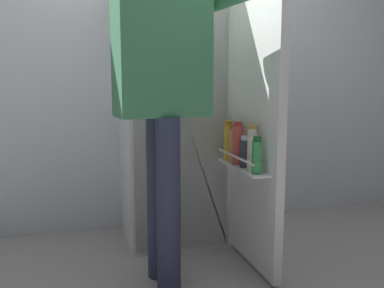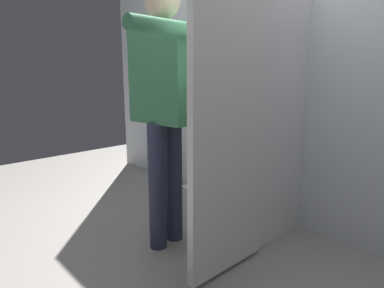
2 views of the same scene
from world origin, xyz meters
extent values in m
plane|color=gray|center=(0.00, 0.00, 0.00)|extent=(6.51, 6.51, 0.00)
cube|color=silver|center=(0.00, 0.86, 1.31)|extent=(4.40, 0.10, 2.61)
cube|color=white|center=(0.00, 0.53, 0.89)|extent=(0.62, 0.56, 1.78)
cube|color=white|center=(0.00, 0.25, 0.89)|extent=(0.58, 0.01, 1.74)
cube|color=white|center=(0.00, 0.30, 0.87)|extent=(0.54, 0.09, 0.01)
cube|color=white|center=(0.34, -0.06, 0.89)|extent=(0.05, 0.61, 1.73)
cube|color=white|center=(0.26, -0.06, 0.58)|extent=(0.10, 0.51, 0.01)
cylinder|color=silver|center=(0.22, -0.06, 0.64)|extent=(0.01, 0.49, 0.01)
cylinder|color=#DB4C47|center=(0.25, -0.01, 0.70)|extent=(0.06, 0.06, 0.22)
cylinder|color=#B22D28|center=(0.25, -0.01, 0.82)|extent=(0.04, 0.04, 0.02)
cylinder|color=gold|center=(0.26, 0.14, 0.69)|extent=(0.06, 0.06, 0.21)
cylinder|color=#BC8419|center=(0.26, 0.14, 0.81)|extent=(0.05, 0.05, 0.03)
cylinder|color=#EDE5CC|center=(0.27, -0.17, 0.70)|extent=(0.05, 0.05, 0.22)
cylinder|color=#B78933|center=(0.27, -0.17, 0.82)|extent=(0.05, 0.05, 0.02)
cylinder|color=green|center=(0.26, -0.25, 0.67)|extent=(0.05, 0.05, 0.17)
cylinder|color=#195B28|center=(0.26, -0.25, 0.77)|extent=(0.04, 0.04, 0.02)
cylinder|color=tan|center=(0.26, 0.07, 0.68)|extent=(0.06, 0.06, 0.19)
cylinder|color=#996623|center=(0.26, 0.07, 0.79)|extent=(0.05, 0.05, 0.02)
cylinder|color=#333842|center=(0.27, -0.08, 0.66)|extent=(0.06, 0.06, 0.15)
cylinder|color=silver|center=(0.27, -0.08, 0.75)|extent=(0.05, 0.05, 0.02)
cylinder|color=#2D334C|center=(-0.20, -0.03, 0.44)|extent=(0.12, 0.12, 0.88)
cylinder|color=#2D334C|center=(-0.18, -0.19, 0.44)|extent=(0.12, 0.12, 0.88)
cube|color=#3D7F56|center=(-0.19, -0.11, 1.19)|extent=(0.48, 0.27, 0.62)
sphere|color=beige|center=(-0.19, -0.11, 1.65)|extent=(0.23, 0.23, 0.23)
cylinder|color=#3D7F56|center=(-0.22, 0.12, 1.17)|extent=(0.08, 0.08, 0.59)
cylinder|color=#3D7F56|center=(0.12, -0.30, 1.44)|extent=(0.15, 0.59, 0.08)
camera|label=1|loc=(-0.63, -2.17, 1.06)|focal=39.57mm
camera|label=2|loc=(1.56, -1.48, 1.22)|focal=31.22mm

